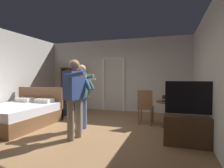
{
  "coord_description": "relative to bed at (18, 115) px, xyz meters",
  "views": [
    {
      "loc": [
        2.12,
        -3.92,
        1.35
      ],
      "look_at": [
        0.76,
        0.27,
        1.18
      ],
      "focal_mm": 29.33,
      "sensor_mm": 36.0,
      "label": 1
    }
  ],
  "objects": [
    {
      "name": "wall_back",
      "position": [
        1.93,
        3.06,
        1.12
      ],
      "size": [
        5.96,
        0.12,
        2.84
      ],
      "primitive_type": "cube",
      "color": "beige",
      "rests_on": "ground_plane"
    },
    {
      "name": "tv_flatscreen",
      "position": [
        4.49,
        -0.17,
        0.07
      ],
      "size": [
        1.14,
        0.4,
        1.27
      ],
      "color": "#4C331E",
      "rests_on": "ground_plane"
    },
    {
      "name": "person_blue_shirt",
      "position": [
        2.06,
        -0.51,
        0.7
      ],
      "size": [
        0.64,
        0.7,
        1.72
      ],
      "color": "gray",
      "rests_on": "ground_plane"
    },
    {
      "name": "person_striped_shirt",
      "position": [
        1.89,
        0.17,
        0.66
      ],
      "size": [
        0.63,
        0.57,
        1.66
      ],
      "color": "slate",
      "rests_on": "ground_plane"
    },
    {
      "name": "laptop",
      "position": [
        3.99,
        1.02,
        0.45
      ],
      "size": [
        0.33,
        0.33,
        0.17
      ],
      "color": "black",
      "rests_on": "side_table"
    },
    {
      "name": "wall_right",
      "position": [
        4.85,
        -0.1,
        1.12
      ],
      "size": [
        0.12,
        6.44,
        2.84
      ],
      "primitive_type": "cube",
      "color": "beige",
      "rests_on": "ground_plane"
    },
    {
      "name": "bottle_on_table",
      "position": [
        4.16,
        0.98,
        0.5
      ],
      "size": [
        0.06,
        0.06,
        0.23
      ],
      "color": "#2B5621",
      "rests_on": "side_table"
    },
    {
      "name": "doorway_frame",
      "position": [
        1.85,
        2.98,
        0.92
      ],
      "size": [
        0.93,
        0.08,
        2.13
      ],
      "color": "white",
      "rests_on": "ground_plane"
    },
    {
      "name": "wooden_chair",
      "position": [
        3.37,
        1.16,
        0.24
      ],
      "size": [
        0.44,
        0.44,
        0.99
      ],
      "color": "brown",
      "rests_on": "ground_plane"
    },
    {
      "name": "ground_plane",
      "position": [
        1.93,
        -0.1,
        -0.3
      ],
      "size": [
        6.82,
        6.82,
        0.0
      ],
      "primitive_type": "plane",
      "color": "olive"
    },
    {
      "name": "side_table",
      "position": [
        4.02,
        1.06,
        0.18
      ],
      "size": [
        0.72,
        0.72,
        0.7
      ],
      "color": "brown",
      "rests_on": "ground_plane"
    },
    {
      "name": "suitcase_dark",
      "position": [
        0.49,
        1.67,
        -0.1
      ],
      "size": [
        0.61,
        0.47,
        0.41
      ],
      "primitive_type": "cube",
      "rotation": [
        0.0,
        0.0,
        0.2
      ],
      "color": "#1E2D38",
      "rests_on": "ground_plane"
    },
    {
      "name": "bookshelf",
      "position": [
        0.03,
        2.84,
        0.65
      ],
      "size": [
        0.9,
        0.32,
        1.77
      ],
      "color": "brown",
      "rests_on": "ground_plane"
    },
    {
      "name": "bed",
      "position": [
        0.0,
        0.0,
        0.0
      ],
      "size": [
        1.67,
        2.04,
        1.02
      ],
      "color": "brown",
      "rests_on": "ground_plane"
    }
  ]
}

